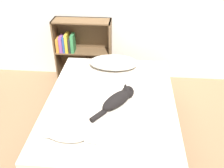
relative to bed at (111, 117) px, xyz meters
The scene contains 6 objects.
ground_plane 0.24m from the bed, ahead, with size 8.00×8.00×0.00m, color #846647.
bed is the anchor object (origin of this frame).
pillow 0.75m from the bed, 92.27° to the left, with size 0.61×0.37×0.12m.
cat_light 0.74m from the bed, 120.07° to the right, with size 0.55×0.22×0.15m.
cat_dark 0.32m from the bed, 35.21° to the right, with size 0.41×0.50×0.15m.
bookshelf 1.33m from the bed, 114.48° to the left, with size 0.80×0.26×0.91m.
Camera 1 is at (0.19, -2.05, 2.03)m, focal length 40.00 mm.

